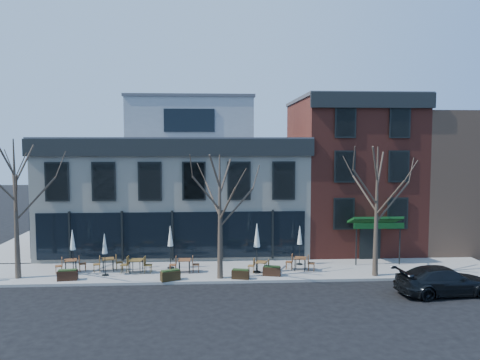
{
  "coord_description": "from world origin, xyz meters",
  "views": [
    {
      "loc": [
        2.61,
        -30.03,
        7.81
      ],
      "look_at": [
        4.48,
        2.0,
        5.29
      ],
      "focal_mm": 35.0,
      "sensor_mm": 36.0,
      "label": 1
    }
  ],
  "objects": [
    {
      "name": "sidewalk_front",
      "position": [
        3.25,
        -2.15,
        0.07
      ],
      "size": [
        33.5,
        4.7,
        0.15
      ],
      "primitive_type": "cube",
      "color": "gray",
      "rests_on": "ground"
    },
    {
      "name": "cafe_set_4",
      "position": [
        5.44,
        -3.07,
        0.59
      ],
      "size": [
        1.66,
        0.85,
        0.85
      ],
      "color": "brown",
      "rests_on": "sidewalk_front"
    },
    {
      "name": "cafe_set_1",
      "position": [
        -3.7,
        -2.0,
        0.63
      ],
      "size": [
        1.81,
        0.91,
        0.93
      ],
      "color": "brown",
      "rests_on": "sidewalk_front"
    },
    {
      "name": "umbrella_1",
      "position": [
        -3.66,
        -2.99,
        1.89
      ],
      "size": [
        0.39,
        0.39,
        2.46
      ],
      "color": "black",
      "rests_on": "sidewalk_front"
    },
    {
      "name": "umbrella_4",
      "position": [
        8.07,
        -1.2,
        1.9
      ],
      "size": [
        0.4,
        0.4,
        2.48
      ],
      "color": "black",
      "rests_on": "sidewalk_front"
    },
    {
      "name": "planter_3",
      "position": [
        6.0,
        -3.58,
        0.43
      ],
      "size": [
        1.08,
        0.63,
        0.57
      ],
      "color": "black",
      "rests_on": "sidewalk_front"
    },
    {
      "name": "ground",
      "position": [
        0.0,
        0.0,
        0.0
      ],
      "size": [
        120.0,
        120.0,
        0.0
      ],
      "primitive_type": "plane",
      "color": "black",
      "rests_on": "ground"
    },
    {
      "name": "tree_corner",
      "position": [
        -8.49,
        -3.2,
        4.25
      ],
      "size": [
        3.93,
        3.98,
        7.92
      ],
      "color": "#382B21",
      "rests_on": "sidewalk_front"
    },
    {
      "name": "red_brick_building",
      "position": [
        13.0,
        4.98,
        5.64
      ],
      "size": [
        8.2,
        11.78,
        11.18
      ],
      "color": "maroon",
      "rests_on": "ground"
    },
    {
      "name": "sidewalk_side",
      "position": [
        -11.25,
        6.0,
        0.07
      ],
      "size": [
        4.5,
        12.0,
        0.15
      ],
      "primitive_type": "cube",
      "color": "gray",
      "rests_on": "ground"
    },
    {
      "name": "umbrella_2",
      "position": [
        -0.0,
        -1.61,
        2.0
      ],
      "size": [
        0.42,
        0.42,
        2.63
      ],
      "color": "black",
      "rests_on": "sidewalk_front"
    },
    {
      "name": "tree_mid",
      "position": [
        3.01,
        -3.9,
        3.79
      ],
      "size": [
        3.5,
        3.55,
        7.04
      ],
      "color": "#382B21",
      "rests_on": "sidewalk_front"
    },
    {
      "name": "cafe_set_0",
      "position": [
        -5.84,
        -2.24,
        0.63
      ],
      "size": [
        1.82,
        1.02,
        0.94
      ],
      "color": "brown",
      "rests_on": "sidewalk_front"
    },
    {
      "name": "corner_building",
      "position": [
        0.07,
        5.07,
        4.72
      ],
      "size": [
        18.39,
        10.39,
        11.1
      ],
      "color": "silver",
      "rests_on": "ground"
    },
    {
      "name": "planter_2",
      "position": [
        4.16,
        -4.11,
        0.42
      ],
      "size": [
        1.05,
        0.6,
        0.55
      ],
      "color": "black",
      "rests_on": "sidewalk_front"
    },
    {
      "name": "cafe_set_3",
      "position": [
        0.9,
        -2.62,
        0.64
      ],
      "size": [
        1.82,
        0.73,
        0.96
      ],
      "color": "brown",
      "rests_on": "sidewalk_front"
    },
    {
      "name": "planter_1",
      "position": [
        0.21,
        -4.2,
        0.45
      ],
      "size": [
        1.16,
        0.82,
        0.6
      ],
      "color": "#312310",
      "rests_on": "sidewalk_front"
    },
    {
      "name": "cafe_set_5",
      "position": [
        7.87,
        -2.52,
        0.64
      ],
      "size": [
        1.84,
        0.94,
        0.95
      ],
      "color": "brown",
      "rests_on": "sidewalk_front"
    },
    {
      "name": "parked_sedan",
      "position": [
        14.5,
        -7.03,
        0.73
      ],
      "size": [
        5.23,
        2.6,
        1.46
      ],
      "primitive_type": "imported",
      "rotation": [
        0.0,
        0.0,
        1.68
      ],
      "color": "black",
      "rests_on": "ground"
    },
    {
      "name": "bg_building",
      "position": [
        23.0,
        6.0,
        5.0
      ],
      "size": [
        12.0,
        12.0,
        10.0
      ],
      "primitive_type": "cube",
      "color": "#8C664C",
      "rests_on": "ground"
    },
    {
      "name": "tree_right",
      "position": [
        12.01,
        -3.9,
        4.02
      ],
      "size": [
        3.72,
        3.77,
        7.48
      ],
      "color": "#382B21",
      "rests_on": "sidewalk_front"
    },
    {
      "name": "planter_0",
      "position": [
        -5.55,
        -3.82,
        0.45
      ],
      "size": [
        1.12,
        0.55,
        0.6
      ],
      "color": "black",
      "rests_on": "sidewalk_front"
    },
    {
      "name": "umbrella_3",
      "position": [
        5.2,
        -2.88,
        2.22
      ],
      "size": [
        0.47,
        0.47,
        2.94
      ],
      "color": "black",
      "rests_on": "sidewalk_front"
    },
    {
      "name": "cafe_set_2",
      "position": [
        -1.93,
        -2.56,
        0.66
      ],
      "size": [
        1.91,
        0.83,
        0.99
      ],
      "color": "brown",
      "rests_on": "sidewalk_front"
    },
    {
      "name": "umbrella_0",
      "position": [
        -5.73,
        -2.1,
        1.95
      ],
      "size": [
        0.41,
        0.41,
        2.54
      ],
      "color": "black",
      "rests_on": "sidewalk_front"
    }
  ]
}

